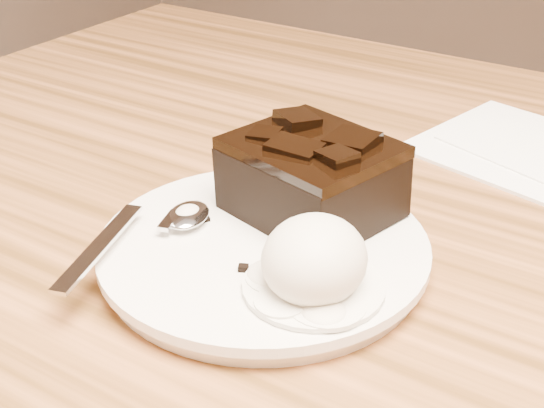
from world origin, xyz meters
The scene contains 8 objects.
plate centered at (-0.12, -0.07, 0.76)m, with size 0.21×0.21×0.02m, color white.
brownie centered at (-0.11, -0.02, 0.79)m, with size 0.10×0.09×0.05m, color black.
ice_cream_scoop centered at (-0.07, -0.10, 0.79)m, with size 0.06×0.06×0.05m, color silver.
melt_puddle centered at (-0.07, -0.10, 0.77)m, with size 0.08×0.08×0.00m, color white.
spoon centered at (-0.17, -0.08, 0.77)m, with size 0.03×0.15×0.01m, color silver, non-canonical shape.
napkin centered at (-0.03, 0.19, 0.75)m, with size 0.15×0.15×0.01m, color white.
crumb_a centered at (-0.11, -0.10, 0.77)m, with size 0.01×0.01×0.00m, color black.
crumb_b centered at (-0.17, -0.07, 0.77)m, with size 0.01×0.01×0.00m, color black.
Camera 1 is at (0.11, -0.42, 1.03)m, focal length 50.98 mm.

